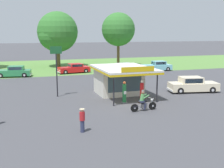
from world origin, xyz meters
TOP-DOWN VIEW (x-y plane):
  - ground_plane at (0.00, 0.00)m, footprint 300.00×300.00m
  - grass_verge_strip at (0.00, 30.00)m, footprint 120.00×24.00m
  - service_station_kiosk at (0.92, 4.07)m, footprint 4.96×6.93m
  - gas_pump_nearside at (0.08, 0.53)m, footprint 0.44×0.44m
  - gas_pump_offside at (1.76, 0.53)m, footprint 0.44×0.44m
  - motorcycle_with_rider at (0.63, -2.25)m, footprint 2.29×0.70m
  - featured_classic_sedan at (8.55, 2.68)m, footprint 5.44×2.80m
  - parked_car_back_row_far_right at (-9.34, 19.26)m, footprint 5.03×2.65m
  - parked_car_back_row_centre_left at (12.68, 18.70)m, footprint 5.07×2.28m
  - parked_car_back_row_centre_right at (-0.63, 20.42)m, footprint 5.18×2.64m
  - parked_car_back_row_far_left at (6.51, 18.29)m, footprint 5.49×2.28m
  - bystander_standing_back_lot at (-4.98, -5.45)m, footprint 0.34×0.34m
  - tree_oak_centre at (8.89, 26.88)m, footprint 6.08×6.08m
  - tree_oak_left at (-2.05, 28.93)m, footprint 7.18×7.18m
  - roadside_pole_sign at (-5.18, 4.94)m, footprint 1.10×0.12m

SIDE VIEW (x-z plane):
  - ground_plane at x=0.00m, z-range 0.00..0.00m
  - grass_verge_strip at x=0.00m, z-range 0.00..0.01m
  - motorcycle_with_rider at x=0.63m, z-range -0.14..1.44m
  - parked_car_back_row_centre_right at x=-0.63m, z-range -0.06..1.37m
  - parked_car_back_row_far_left at x=6.51m, z-range -0.06..1.42m
  - parked_car_back_row_far_right at x=-9.34m, z-range -0.06..1.46m
  - parked_car_back_row_centre_left at x=12.68m, z-range -0.07..1.49m
  - featured_classic_sedan at x=8.55m, z-range -0.07..1.52m
  - bystander_standing_back_lot at x=-4.98m, z-range 0.04..1.56m
  - gas_pump_nearside at x=0.08m, z-range -0.08..1.87m
  - gas_pump_offside at x=1.76m, z-range -0.08..1.88m
  - service_station_kiosk at x=0.92m, z-range -0.01..3.30m
  - roadside_pole_sign at x=-5.18m, z-range 0.88..5.73m
  - tree_oak_left at x=-2.05m, z-range 1.15..11.00m
  - tree_oak_centre at x=8.89m, z-range 1.80..11.54m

